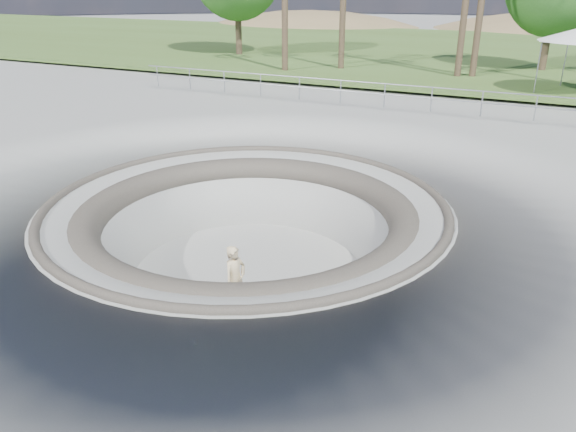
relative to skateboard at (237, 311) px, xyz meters
name	(u,v)px	position (x,y,z in m)	size (l,w,h in m)	color
ground	(246,204)	(-0.80, 1.98, 1.83)	(180.00, 180.00, 0.00)	#969691
skate_bowl	(248,267)	(-0.80, 1.98, 0.00)	(14.00, 14.00, 4.10)	#969691
grass_strip	(468,51)	(-0.80, 35.98, 2.05)	(180.00, 36.00, 0.12)	#415B24
distant_hills	(529,98)	(2.98, 59.16, -5.19)	(103.20, 45.00, 28.60)	brown
safety_railing	(385,95)	(-0.80, 13.98, 2.52)	(25.00, 0.06, 1.03)	#94969C
skateboard	(237,311)	(0.00, 0.00, 0.00)	(0.88, 0.41, 0.09)	#905A39
skater	(235,279)	(0.00, 0.00, 0.84)	(0.60, 0.39, 1.64)	#D8BC8B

